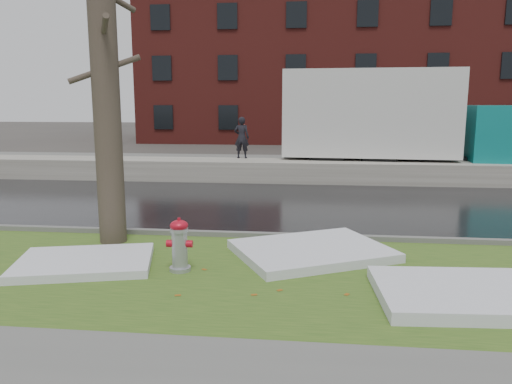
# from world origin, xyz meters

# --- Properties ---
(ground) EXTENTS (120.00, 120.00, 0.00)m
(ground) POSITION_xyz_m (0.00, 0.00, 0.00)
(ground) COLOR #47423D
(ground) RESTS_ON ground
(verge) EXTENTS (60.00, 4.50, 0.04)m
(verge) POSITION_xyz_m (0.00, -1.25, 0.02)
(verge) COLOR #31521B
(verge) RESTS_ON ground
(road) EXTENTS (60.00, 7.00, 0.03)m
(road) POSITION_xyz_m (0.00, 4.50, 0.01)
(road) COLOR black
(road) RESTS_ON ground
(parking_lot) EXTENTS (60.00, 9.00, 0.03)m
(parking_lot) POSITION_xyz_m (0.00, 13.00, 0.01)
(parking_lot) COLOR slate
(parking_lot) RESTS_ON ground
(curb) EXTENTS (60.00, 0.15, 0.14)m
(curb) POSITION_xyz_m (0.00, 1.00, 0.07)
(curb) COLOR slate
(curb) RESTS_ON ground
(snowbank) EXTENTS (60.00, 1.60, 0.75)m
(snowbank) POSITION_xyz_m (0.00, 8.70, 0.38)
(snowbank) COLOR #AAA79C
(snowbank) RESTS_ON ground
(brick_building) EXTENTS (26.00, 12.00, 10.00)m
(brick_building) POSITION_xyz_m (2.00, 30.00, 5.00)
(brick_building) COLOR maroon
(brick_building) RESTS_ON ground
(bg_tree_left) EXTENTS (1.40, 1.62, 6.50)m
(bg_tree_left) POSITION_xyz_m (-12.00, 22.00, 3.33)
(bg_tree_left) COLOR brown
(bg_tree_left) RESTS_ON ground
(bg_tree_center) EXTENTS (1.40, 1.62, 6.50)m
(bg_tree_center) POSITION_xyz_m (-6.00, 26.00, 3.33)
(bg_tree_center) COLOR brown
(bg_tree_center) RESTS_ON ground
(fire_hydrant) EXTENTS (0.43, 0.37, 0.90)m
(fire_hydrant) POSITION_xyz_m (-1.22, -1.20, 0.52)
(fire_hydrant) COLOR #9CA0A4
(fire_hydrant) RESTS_ON verge
(tree) EXTENTS (1.29, 1.48, 6.53)m
(tree) POSITION_xyz_m (-3.00, 0.37, 3.33)
(tree) COLOR brown
(tree) RESTS_ON verge
(box_truck) EXTENTS (11.89, 3.30, 3.94)m
(box_truck) POSITION_xyz_m (4.25, 10.01, 2.08)
(box_truck) COLOR black
(box_truck) RESTS_ON ground
(worker) EXTENTS (0.58, 0.40, 1.52)m
(worker) POSITION_xyz_m (-1.66, 9.30, 1.51)
(worker) COLOR black
(worker) RESTS_ON snowbank
(snow_patch_near) EXTENTS (3.23, 2.97, 0.16)m
(snow_patch_near) POSITION_xyz_m (0.95, -0.10, 0.12)
(snow_patch_near) COLOR silver
(snow_patch_near) RESTS_ON verge
(snow_patch_far) EXTENTS (2.53, 2.10, 0.14)m
(snow_patch_far) POSITION_xyz_m (-2.89, -1.16, 0.11)
(snow_patch_far) COLOR silver
(snow_patch_far) RESTS_ON verge
(snow_patch_side) EXTENTS (2.90, 1.96, 0.18)m
(snow_patch_side) POSITION_xyz_m (3.28, -1.97, 0.13)
(snow_patch_side) COLOR silver
(snow_patch_side) RESTS_ON verge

